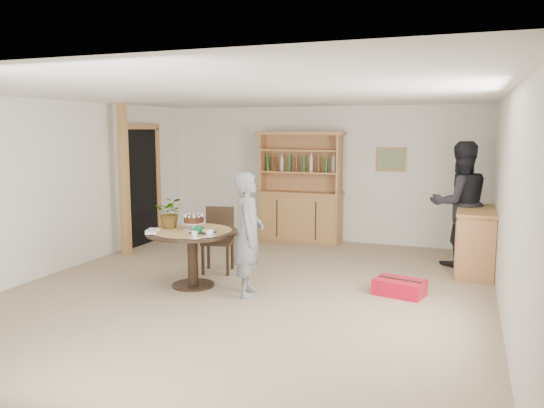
{
  "coord_description": "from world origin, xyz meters",
  "views": [
    {
      "loc": [
        2.58,
        -6.09,
        2.07
      ],
      "look_at": [
        0.06,
        0.74,
        1.05
      ],
      "focal_mm": 35.0,
      "sensor_mm": 36.0,
      "label": 1
    }
  ],
  "objects_px": {
    "hutch": "(301,205)",
    "dining_chair": "(219,235)",
    "teen_boy": "(249,234)",
    "dining_table": "(192,242)",
    "adult_person": "(460,204)",
    "red_suitcase": "(400,287)",
    "sideboard": "(475,241)"
  },
  "relations": [
    {
      "from": "hutch",
      "to": "dining_chair",
      "type": "relative_size",
      "value": 2.16
    },
    {
      "from": "teen_boy",
      "to": "hutch",
      "type": "bearing_deg",
      "value": -10.44
    },
    {
      "from": "dining_table",
      "to": "adult_person",
      "type": "xyz_separation_m",
      "value": [
        3.29,
        2.4,
        0.35
      ]
    },
    {
      "from": "red_suitcase",
      "to": "adult_person",
      "type": "bearing_deg",
      "value": 83.78
    },
    {
      "from": "teen_boy",
      "to": "adult_person",
      "type": "height_order",
      "value": "adult_person"
    },
    {
      "from": "dining_table",
      "to": "red_suitcase",
      "type": "distance_m",
      "value": 2.74
    },
    {
      "from": "sideboard",
      "to": "teen_boy",
      "type": "bearing_deg",
      "value": -141.67
    },
    {
      "from": "hutch",
      "to": "dining_chair",
      "type": "height_order",
      "value": "hutch"
    },
    {
      "from": "sideboard",
      "to": "adult_person",
      "type": "distance_m",
      "value": 0.66
    },
    {
      "from": "adult_person",
      "to": "hutch",
      "type": "bearing_deg",
      "value": -43.38
    },
    {
      "from": "sideboard",
      "to": "dining_table",
      "type": "xyz_separation_m",
      "value": [
        -3.53,
        -2.02,
        0.13
      ]
    },
    {
      "from": "hutch",
      "to": "dining_table",
      "type": "relative_size",
      "value": 1.7
    },
    {
      "from": "dining_chair",
      "to": "red_suitcase",
      "type": "xyz_separation_m",
      "value": [
        2.66,
        -0.26,
        -0.43
      ]
    },
    {
      "from": "teen_boy",
      "to": "red_suitcase",
      "type": "distance_m",
      "value": 2.02
    },
    {
      "from": "sideboard",
      "to": "dining_table",
      "type": "bearing_deg",
      "value": -150.24
    },
    {
      "from": "dining_table",
      "to": "dining_chair",
      "type": "height_order",
      "value": "dining_chair"
    },
    {
      "from": "hutch",
      "to": "sideboard",
      "type": "height_order",
      "value": "hutch"
    },
    {
      "from": "dining_chair",
      "to": "red_suitcase",
      "type": "bearing_deg",
      "value": -19.77
    },
    {
      "from": "teen_boy",
      "to": "red_suitcase",
      "type": "height_order",
      "value": "teen_boy"
    },
    {
      "from": "sideboard",
      "to": "dining_table",
      "type": "distance_m",
      "value": 4.07
    },
    {
      "from": "sideboard",
      "to": "red_suitcase",
      "type": "bearing_deg",
      "value": -121.54
    },
    {
      "from": "hutch",
      "to": "dining_table",
      "type": "height_order",
      "value": "hutch"
    },
    {
      "from": "dining_chair",
      "to": "sideboard",
      "type": "bearing_deg",
      "value": 4.43
    },
    {
      "from": "dining_table",
      "to": "hutch",
      "type": "bearing_deg",
      "value": 81.48
    },
    {
      "from": "dining_table",
      "to": "dining_chair",
      "type": "xyz_separation_m",
      "value": [
        -0.02,
        0.83,
        -0.07
      ]
    },
    {
      "from": "dining_table",
      "to": "teen_boy",
      "type": "height_order",
      "value": "teen_boy"
    },
    {
      "from": "dining_chair",
      "to": "teen_boy",
      "type": "distance_m",
      "value": 1.29
    },
    {
      "from": "sideboard",
      "to": "red_suitcase",
      "type": "height_order",
      "value": "sideboard"
    },
    {
      "from": "dining_table",
      "to": "teen_boy",
      "type": "distance_m",
      "value": 0.87
    },
    {
      "from": "sideboard",
      "to": "red_suitcase",
      "type": "distance_m",
      "value": 1.74
    },
    {
      "from": "red_suitcase",
      "to": "teen_boy",
      "type": "bearing_deg",
      "value": -146.32
    },
    {
      "from": "hutch",
      "to": "sideboard",
      "type": "distance_m",
      "value": 3.29
    }
  ]
}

